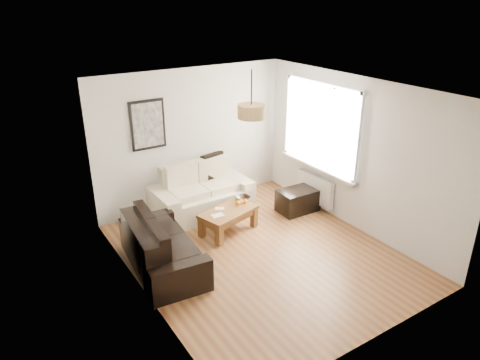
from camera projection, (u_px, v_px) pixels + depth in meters
floor at (261, 253)px, 7.01m from camera, size 4.50×4.50×0.00m
ceiling at (264, 89)px, 5.99m from camera, size 3.80×4.50×0.00m
wall_back at (192, 138)px, 8.24m from camera, size 3.80×0.04×2.60m
wall_front at (383, 246)px, 4.76m from camera, size 3.80×0.04×2.60m
wall_left at (139, 210)px, 5.56m from camera, size 0.04×4.50×2.60m
wall_right at (354, 154)px, 7.45m from camera, size 0.04×4.50×2.60m
window_bay at (321, 126)px, 7.93m from camera, size 0.14×1.90×1.60m
radiator at (315, 189)px, 8.39m from camera, size 0.10×0.90×0.52m
poster at (148, 125)px, 7.64m from camera, size 0.62×0.04×0.87m
pendant_shade at (251, 111)px, 6.37m from camera, size 0.40×0.40×0.20m
loveseat_cream at (201, 190)px, 8.17m from camera, size 1.80×0.99×0.89m
sofa_leather at (162, 244)px, 6.54m from camera, size 1.03×1.85×0.77m
coffee_table at (228, 221)px, 7.59m from camera, size 1.10×0.78×0.41m
ottoman at (298, 200)px, 8.31m from camera, size 0.75×0.50×0.42m
cushion_left at (179, 174)px, 8.06m from camera, size 0.40×0.13×0.40m
cushion_right at (214, 165)px, 8.40m from camera, size 0.48×0.23×0.46m
fruit_bowl at (243, 198)px, 7.88m from camera, size 0.26×0.26×0.06m
orange_a at (241, 202)px, 7.72m from camera, size 0.10×0.10×0.08m
orange_b at (246, 201)px, 7.75m from camera, size 0.07×0.07×0.07m
orange_c at (238, 203)px, 7.67m from camera, size 0.11×0.11×0.09m
papers at (218, 215)px, 7.33m from camera, size 0.21×0.15×0.01m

